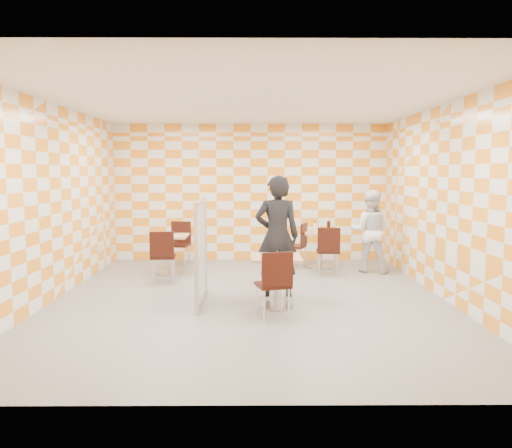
{
  "coord_description": "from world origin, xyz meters",
  "views": [
    {
      "loc": [
        0.05,
        -7.52,
        1.96
      ],
      "look_at": [
        0.1,
        0.2,
        1.15
      ],
      "focal_mm": 35.0,
      "sensor_mm": 36.0,
      "label": 1
    }
  ],
  "objects": [
    {
      "name": "pizza_on_foil",
      "position": [
        0.39,
        -0.45,
        0.77
      ],
      "size": [
        0.4,
        0.4,
        0.04
      ],
      "color": "silver",
      "rests_on": "main_table"
    },
    {
      "name": "partition",
      "position": [
        -0.72,
        -0.19,
        0.79
      ],
      "size": [
        0.08,
        1.38,
        1.55
      ],
      "color": "white",
      "rests_on": "ground"
    },
    {
      "name": "room_shell",
      "position": [
        0.0,
        0.54,
        1.5
      ],
      "size": [
        7.0,
        7.0,
        7.0
      ],
      "color": "gray",
      "rests_on": "ground"
    },
    {
      "name": "main_table",
      "position": [
        0.39,
        -0.44,
        0.51
      ],
      "size": [
        0.7,
        0.7,
        0.75
      ],
      "color": "tan",
      "rests_on": "ground"
    },
    {
      "name": "man_dark",
      "position": [
        0.43,
        0.25,
        0.95
      ],
      "size": [
        0.7,
        0.47,
        1.9
      ],
      "primitive_type": "imported",
      "rotation": [
        0.0,
        0.0,
        3.16
      ],
      "color": "black",
      "rests_on": "ground"
    },
    {
      "name": "sport_bottle",
      "position": [
        1.33,
        2.67,
        0.84
      ],
      "size": [
        0.06,
        0.06,
        0.2
      ],
      "color": "white",
      "rests_on": "second_table"
    },
    {
      "name": "chair_empty_far",
      "position": [
        -1.47,
        2.78,
        0.54
      ],
      "size": [
        0.48,
        0.49,
        0.92
      ],
      "color": "black",
      "rests_on": "ground"
    },
    {
      "name": "man_white",
      "position": [
        2.34,
        2.12,
        0.8
      ],
      "size": [
        0.92,
        0.8,
        1.61
      ],
      "primitive_type": "imported",
      "rotation": [
        0.0,
        0.0,
        2.87
      ],
      "color": "white",
      "rests_on": "ground"
    },
    {
      "name": "chair_main_front",
      "position": [
        0.34,
        -1.06,
        0.54
      ],
      "size": [
        0.52,
        0.52,
        0.92
      ],
      "color": "black",
      "rests_on": "ground"
    },
    {
      "name": "soda_bottle",
      "position": [
        1.61,
        2.63,
        0.85
      ],
      "size": [
        0.07,
        0.07,
        0.23
      ],
      "color": "black",
      "rests_on": "second_table"
    },
    {
      "name": "chair_empty_near",
      "position": [
        -1.54,
        1.18,
        0.54
      ],
      "size": [
        0.45,
        0.46,
        0.92
      ],
      "color": "black",
      "rests_on": "ground"
    },
    {
      "name": "second_table",
      "position": [
        1.43,
        2.54,
        0.51
      ],
      "size": [
        0.7,
        0.7,
        0.75
      ],
      "color": "tan",
      "rests_on": "ground"
    },
    {
      "name": "chair_second_front",
      "position": [
        1.48,
        1.77,
        0.54
      ],
      "size": [
        0.45,
        0.46,
        0.92
      ],
      "color": "black",
      "rests_on": "ground"
    },
    {
      "name": "empty_table",
      "position": [
        -1.56,
        1.98,
        0.51
      ],
      "size": [
        0.7,
        0.7,
        0.75
      ],
      "color": "tan",
      "rests_on": "ground"
    },
    {
      "name": "chair_second_side",
      "position": [
        0.98,
        2.48,
        0.54
      ],
      "size": [
        0.55,
        0.54,
        0.92
      ],
      "color": "black",
      "rests_on": "ground"
    }
  ]
}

